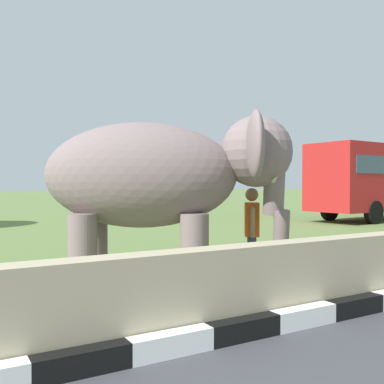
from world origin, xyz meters
name	(u,v)px	position (x,y,z in m)	size (l,w,h in m)	color
striped_curb	(29,373)	(-0.35, 3.97, 0.12)	(16.20, 0.20, 0.24)	white
barrier_parapet	(235,289)	(2.00, 4.27, 0.50)	(28.00, 0.36, 1.00)	tan
elephant	(164,177)	(2.17, 6.48, 1.83)	(3.96, 3.42, 2.83)	slate
person_handler	(252,230)	(3.74, 6.20, 0.93)	(0.44, 0.58, 1.66)	navy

